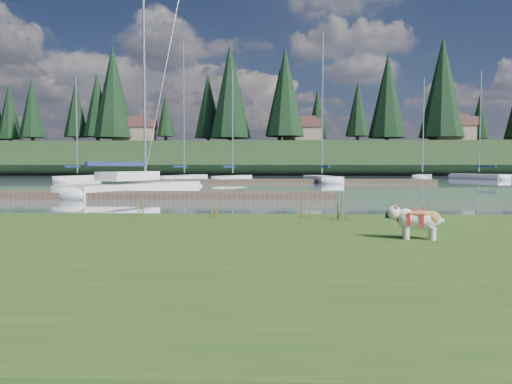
{
  "coord_description": "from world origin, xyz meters",
  "views": [
    {
      "loc": [
        1.45,
        -13.0,
        1.46
      ],
      "look_at": [
        0.97,
        -0.5,
        0.8
      ],
      "focal_mm": 35.0,
      "sensor_mm": 36.0,
      "label": 1
    }
  ],
  "objects": [
    {
      "name": "sailboat_bg_2",
      "position": [
        -2.27,
        33.6,
        0.33
      ],
      "size": [
        3.57,
        6.87,
        10.38
      ],
      "rotation": [
        0.0,
        0.0,
        1.22
      ],
      "color": "white",
      "rests_on": "ground"
    },
    {
      "name": "sailboat_bg_1",
      "position": [
        -7.18,
        35.79,
        0.32
      ],
      "size": [
        3.67,
        9.3,
        13.48
      ],
      "rotation": [
        0.0,
        0.0,
        1.36
      ],
      "color": "white",
      "rests_on": "ground"
    },
    {
      "name": "house_0",
      "position": [
        -22.0,
        70.0,
        7.31
      ],
      "size": [
        6.3,
        5.3,
        4.65
      ],
      "color": "gray",
      "rests_on": "ridge"
    },
    {
      "name": "conifer_3",
      "position": [
        -10.0,
        72.0,
        11.74
      ],
      "size": [
        4.84,
        4.84,
        12.25
      ],
      "color": "#382619",
      "rests_on": "ridge"
    },
    {
      "name": "conifer_5",
      "position": [
        15.0,
        70.0,
        10.83
      ],
      "size": [
        3.96,
        3.96,
        10.35
      ],
      "color": "#382619",
      "rests_on": "ridge"
    },
    {
      "name": "conifer_4",
      "position": [
        3.0,
        66.0,
        13.09
      ],
      "size": [
        6.16,
        6.16,
        15.1
      ],
      "color": "#382619",
      "rests_on": "ridge"
    },
    {
      "name": "sailboat_main",
      "position": [
        -5.45,
        13.07,
        0.42
      ],
      "size": [
        6.03,
        10.02,
        14.42
      ],
      "rotation": [
        0.0,
        0.0,
        1.14
      ],
      "color": "white",
      "rests_on": "ground"
    },
    {
      "name": "weed_1",
      "position": [
        2.08,
        -2.42,
        0.56
      ],
      "size": [
        0.17,
        0.14,
        0.49
      ],
      "color": "#475B23",
      "rests_on": "bank"
    },
    {
      "name": "sailboat_bg_4",
      "position": [
        16.73,
        39.12,
        0.33
      ],
      "size": [
        3.82,
        7.07,
        10.48
      ],
      "rotation": [
        0.0,
        0.0,
        1.2
      ],
      "color": "white",
      "rests_on": "ground"
    },
    {
      "name": "house_2",
      "position": [
        30.0,
        69.0,
        7.31
      ],
      "size": [
        6.3,
        5.3,
        4.65
      ],
      "color": "gray",
      "rests_on": "ridge"
    },
    {
      "name": "conifer_2",
      "position": [
        -25.0,
        68.0,
        13.54
      ],
      "size": [
        6.6,
        6.6,
        16.05
      ],
      "color": "#382619",
      "rests_on": "ridge"
    },
    {
      "name": "conifer_1",
      "position": [
        -40.0,
        71.0,
        11.28
      ],
      "size": [
        4.4,
        4.4,
        11.3
      ],
      "color": "#382619",
      "rests_on": "ridge"
    },
    {
      "name": "ridge",
      "position": [
        0.0,
        73.0,
        2.5
      ],
      "size": [
        200.0,
        20.0,
        5.0
      ],
      "primitive_type": "cube",
      "color": "#1D3118",
      "rests_on": "ground"
    },
    {
      "name": "mud_lip",
      "position": [
        0.0,
        -1.6,
        0.07
      ],
      "size": [
        60.0,
        0.5,
        0.14
      ],
      "primitive_type": "cube",
      "color": "#33281C",
      "rests_on": "ground"
    },
    {
      "name": "weed_5",
      "position": [
        4.67,
        -2.32,
        0.6
      ],
      "size": [
        0.17,
        0.14,
        0.59
      ],
      "color": "#475B23",
      "rests_on": "bank"
    },
    {
      "name": "bulldog",
      "position": [
        3.6,
        -5.41,
        0.66
      ],
      "size": [
        0.85,
        0.43,
        0.5
      ],
      "rotation": [
        0.0,
        0.0,
        2.96
      ],
      "color": "silver",
      "rests_on": "bank"
    },
    {
      "name": "dock_far",
      "position": [
        2.0,
        30.0,
        0.15
      ],
      "size": [
        26.0,
        2.2,
        0.3
      ],
      "primitive_type": "cube",
      "color": "#4C3D2C",
      "rests_on": "ground"
    },
    {
      "name": "sailboat_bg_5",
      "position": [
        23.83,
        43.96,
        0.32
      ],
      "size": [
        4.45,
        8.49,
        12.0
      ],
      "rotation": [
        0.0,
        0.0,
        1.92
      ],
      "color": "white",
      "rests_on": "ground"
    },
    {
      "name": "weed_3",
      "position": [
        -1.47,
        -2.37,
        0.59
      ],
      "size": [
        0.17,
        0.14,
        0.57
      ],
      "color": "#475B23",
      "rests_on": "bank"
    },
    {
      "name": "house_1",
      "position": [
        6.0,
        71.0,
        7.31
      ],
      "size": [
        6.3,
        5.3,
        4.65
      ],
      "color": "gray",
      "rests_on": "ridge"
    },
    {
      "name": "weed_2",
      "position": [
        2.76,
        -2.6,
        0.68
      ],
      "size": [
        0.17,
        0.14,
        0.78
      ],
      "color": "#475B23",
      "rests_on": "bank"
    },
    {
      "name": "ground",
      "position": [
        0.0,
        30.0,
        0.0
      ],
      "size": [
        200.0,
        200.0,
        0.0
      ],
      "primitive_type": "plane",
      "color": "gray",
      "rests_on": "ground"
    },
    {
      "name": "sailboat_bg_0",
      "position": [
        -16.58,
        32.63,
        0.33
      ],
      "size": [
        2.38,
        6.68,
        9.67
      ],
      "rotation": [
        0.0,
        0.0,
        1.4
      ],
      "color": "white",
      "rests_on": "ground"
    },
    {
      "name": "weed_4",
      "position": [
        2.82,
        -2.9,
        0.54
      ],
      "size": [
        0.17,
        0.14,
        0.44
      ],
      "color": "#475B23",
      "rests_on": "bank"
    },
    {
      "name": "dock_near",
      "position": [
        -4.0,
        9.0,
        0.15
      ],
      "size": [
        16.0,
        2.0,
        0.3
      ],
      "primitive_type": "cube",
      "color": "#4C3D2C",
      "rests_on": "ground"
    },
    {
      "name": "conifer_6",
      "position": [
        28.0,
        68.0,
        13.99
      ],
      "size": [
        7.04,
        7.04,
        17.0
      ],
      "color": "#382619",
      "rests_on": "ridge"
    },
    {
      "name": "bank",
      "position": [
        0.0,
        -6.0,
        0.17
      ],
      "size": [
        60.0,
        9.0,
        0.35
      ],
      "primitive_type": "cube",
      "color": "#305019",
      "rests_on": "ground"
    },
    {
      "name": "weed_0",
      "position": [
        0.17,
        -2.3,
        0.58
      ],
      "size": [
        0.17,
        0.14,
        0.54
      ],
      "color": "#475B23",
      "rests_on": "bank"
    },
    {
      "name": "sailboat_bg_3",
      "position": [
        5.52,
        32.4,
        0.32
      ],
      "size": [
        2.97,
        9.35,
        13.37
      ],
      "rotation": [
        0.0,
        0.0,
        1.7
      ],
      "color": "white",
      "rests_on": "ground"
    }
  ]
}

